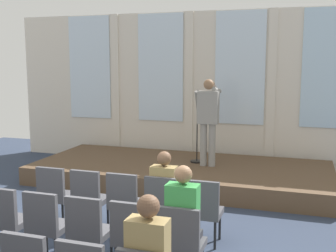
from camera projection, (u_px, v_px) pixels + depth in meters
rear_partition at (201, 87)px, 10.07m from camera, size 9.75×0.14×3.71m
stage_platform at (181, 173)px, 8.84m from camera, size 6.16×2.62×0.37m
speaker at (208, 116)px, 8.51m from camera, size 0.50×0.69×1.79m
mic_stand at (197, 147)px, 8.93m from camera, size 0.28×0.28×1.56m
chair_r0_c0 at (55, 192)px, 6.37m from camera, size 0.46×0.44×0.94m
chair_r0_c1 at (89, 195)px, 6.19m from camera, size 0.46×0.44×0.94m
chair_r0_c2 at (125, 199)px, 6.02m from camera, size 0.46×0.44×0.94m
chair_r0_c3 at (163, 203)px, 5.84m from camera, size 0.46×0.44×0.94m
audience_r0_c3 at (165, 190)px, 5.90m from camera, size 0.36×0.39×1.27m
chair_r0_c4 at (204, 208)px, 5.67m from camera, size 0.46×0.44×0.94m
chair_r1_c0 at (7, 217)px, 5.34m from camera, size 0.46×0.44×0.94m
chair_r1_c1 at (46, 222)px, 5.16m from camera, size 0.46×0.44×0.94m
chair_r1_c2 at (88, 227)px, 4.98m from camera, size 0.46×0.44×0.94m
chair_r1_c3 at (133, 233)px, 4.81m from camera, size 0.46×0.44×0.94m
chair_r1_c4 at (182, 240)px, 4.63m from camera, size 0.46×0.44×0.94m
audience_r1_c4 at (184, 218)px, 4.67m from camera, size 0.36×0.39×1.37m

